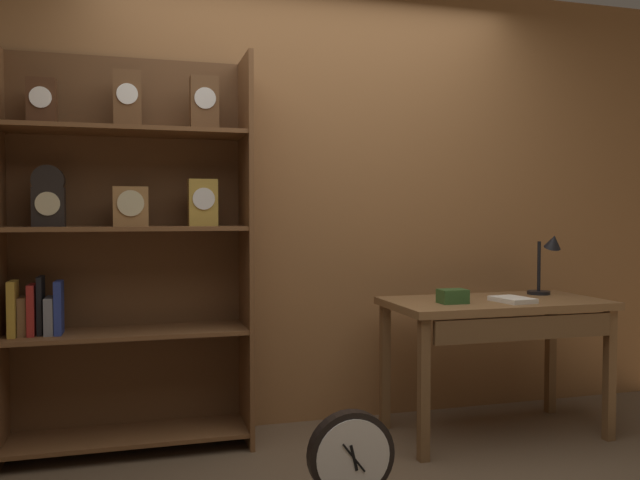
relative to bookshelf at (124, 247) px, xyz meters
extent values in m
cube|color=brown|center=(1.05, 0.21, 0.25)|extent=(4.80, 0.05, 2.60)
cube|color=brown|center=(0.63, -0.04, -0.03)|extent=(0.03, 0.38, 2.05)
cube|color=brown|center=(0.02, 0.14, -0.03)|extent=(1.24, 0.01, 2.05)
cube|color=brown|center=(0.02, -0.04, -0.97)|extent=(1.19, 0.36, 0.02)
cube|color=brown|center=(0.02, -0.04, -0.44)|extent=(1.19, 0.36, 0.02)
cube|color=brown|center=(0.02, -0.04, 0.10)|extent=(1.19, 0.36, 0.02)
cube|color=brown|center=(0.02, -0.04, 0.59)|extent=(1.19, 0.36, 0.02)
cube|color=#472816|center=(-0.38, -0.01, 0.72)|extent=(0.14, 0.09, 0.23)
cylinder|color=white|center=(-0.38, -0.06, 0.74)|extent=(0.10, 0.01, 0.10)
cube|color=black|center=(-0.35, -0.04, 0.21)|extent=(0.15, 0.08, 0.19)
cylinder|color=black|center=(-0.35, -0.04, 0.33)|extent=(0.15, 0.08, 0.15)
cylinder|color=#C6B78C|center=(-0.35, -0.08, 0.22)|extent=(0.12, 0.01, 0.12)
cube|color=brown|center=(0.03, -0.03, 0.75)|extent=(0.14, 0.10, 0.29)
cylinder|color=white|center=(0.03, -0.08, 0.77)|extent=(0.10, 0.01, 0.10)
cube|color=olive|center=(0.04, -0.06, 0.21)|extent=(0.17, 0.10, 0.20)
cylinder|color=#C6B78C|center=(0.04, -0.12, 0.22)|extent=(0.13, 0.01, 0.13)
cube|color=brown|center=(0.41, -0.06, 0.74)|extent=(0.14, 0.10, 0.28)
cylinder|color=silver|center=(0.41, -0.11, 0.76)|extent=(0.11, 0.01, 0.11)
cube|color=#B28C38|center=(0.40, -0.06, 0.23)|extent=(0.15, 0.11, 0.24)
cylinder|color=silver|center=(0.40, -0.12, 0.25)|extent=(0.11, 0.01, 0.11)
cube|color=#B78C2D|center=(-0.52, -0.06, -0.29)|extent=(0.04, 0.14, 0.27)
cube|color=brown|center=(-0.47, -0.02, -0.33)|extent=(0.04, 0.15, 0.19)
cube|color=maroon|center=(-0.43, -0.03, -0.30)|extent=(0.03, 0.17, 0.25)
cube|color=black|center=(-0.40, -0.02, -0.28)|extent=(0.02, 0.14, 0.29)
cube|color=slate|center=(-0.35, -0.03, -0.33)|extent=(0.04, 0.16, 0.18)
cube|color=navy|center=(-0.31, -0.04, -0.29)|extent=(0.04, 0.15, 0.26)
cube|color=brown|center=(1.96, -0.31, -0.32)|extent=(1.19, 0.62, 0.04)
cube|color=brown|center=(1.42, -0.57, -0.70)|extent=(0.05, 0.05, 0.71)
cube|color=brown|center=(2.51, -0.57, -0.70)|extent=(0.05, 0.05, 0.71)
cube|color=brown|center=(1.42, -0.06, -0.70)|extent=(0.05, 0.05, 0.71)
cube|color=brown|center=(2.51, -0.06, -0.70)|extent=(0.05, 0.05, 0.71)
cube|color=brown|center=(1.96, -0.60, -0.41)|extent=(1.01, 0.03, 0.12)
cylinder|color=black|center=(2.34, -0.17, -0.29)|extent=(0.13, 0.13, 0.02)
cylinder|color=black|center=(2.34, -0.17, -0.14)|extent=(0.02, 0.02, 0.29)
cone|color=black|center=(2.40, -0.22, 0.01)|extent=(0.11, 0.13, 0.11)
cube|color=#2D5123|center=(1.67, -0.38, -0.26)|extent=(0.15, 0.11, 0.07)
cube|color=silver|center=(2.00, -0.42, -0.29)|extent=(0.19, 0.24, 0.02)
cylinder|color=black|center=(0.91, -0.96, -0.83)|extent=(0.37, 0.06, 0.37)
cylinder|color=silver|center=(0.91, -0.99, -0.83)|extent=(0.32, 0.01, 0.32)
cube|color=black|center=(0.91, -1.00, -0.83)|extent=(0.04, 0.01, 0.11)
cube|color=black|center=(0.91, -1.00, -0.83)|extent=(0.10, 0.01, 0.13)
camera|label=1|loc=(0.06, -3.47, 0.17)|focal=36.34mm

